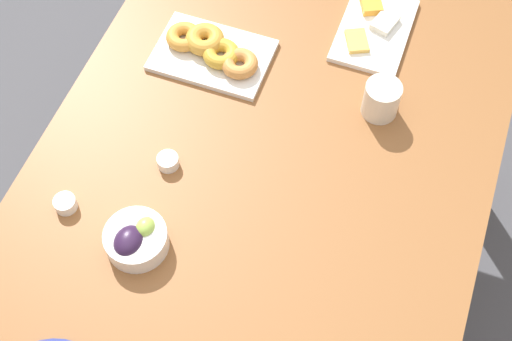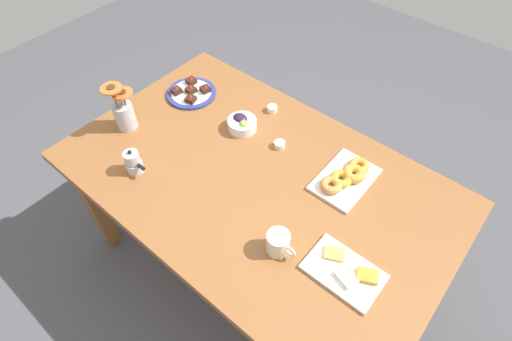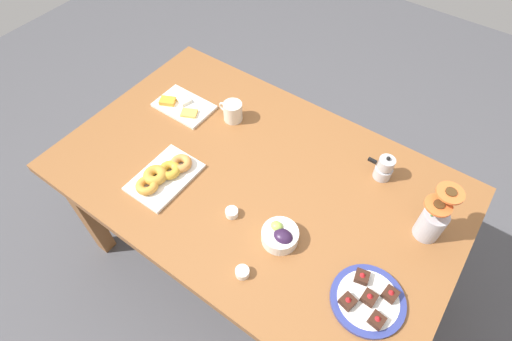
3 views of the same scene
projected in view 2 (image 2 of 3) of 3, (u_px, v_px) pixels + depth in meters
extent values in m
plane|color=#4C4C51|center=(256.00, 261.00, 2.21)|extent=(6.00, 6.00, 0.00)
cube|color=brown|center=(256.00, 180.00, 1.66)|extent=(1.60, 1.00, 0.04)
cube|color=brown|center=(95.00, 204.00, 2.03)|extent=(0.07, 0.07, 0.70)
cube|color=brown|center=(210.00, 118.00, 2.44)|extent=(0.07, 0.07, 0.70)
cube|color=brown|center=(433.00, 253.00, 1.85)|extent=(0.07, 0.07, 0.70)
cylinder|color=silver|center=(278.00, 243.00, 1.39)|extent=(0.08, 0.08, 0.09)
cylinder|color=brown|center=(278.00, 237.00, 1.36)|extent=(0.07, 0.07, 0.00)
torus|color=silver|center=(290.00, 251.00, 1.37)|extent=(0.05, 0.01, 0.05)
cylinder|color=white|center=(242.00, 124.00, 1.80)|extent=(0.13, 0.13, 0.05)
ellipsoid|color=#2D1938|center=(240.00, 119.00, 1.80)|extent=(0.07, 0.06, 0.04)
ellipsoid|color=#9EC14C|center=(244.00, 125.00, 1.77)|extent=(0.05, 0.04, 0.04)
cube|color=white|center=(344.00, 272.00, 1.36)|extent=(0.26, 0.17, 0.01)
cube|color=#EFB74C|center=(334.00, 254.00, 1.39)|extent=(0.08, 0.08, 0.01)
cube|color=white|center=(346.00, 278.00, 1.33)|extent=(0.08, 0.07, 0.02)
cube|color=orange|center=(367.00, 276.00, 1.33)|extent=(0.08, 0.08, 0.02)
cube|color=white|center=(345.00, 179.00, 1.62)|extent=(0.19, 0.28, 0.01)
torus|color=#CE8741|center=(331.00, 185.00, 1.57)|extent=(0.12, 0.12, 0.03)
torus|color=gold|center=(341.00, 179.00, 1.59)|extent=(0.12, 0.12, 0.03)
torus|color=gold|center=(354.00, 174.00, 1.61)|extent=(0.12, 0.12, 0.04)
torus|color=gold|center=(359.00, 166.00, 1.64)|extent=(0.12, 0.12, 0.03)
cylinder|color=white|center=(280.00, 145.00, 1.74)|extent=(0.05, 0.05, 0.03)
cylinder|color=#C68923|center=(280.00, 143.00, 1.73)|extent=(0.04, 0.04, 0.01)
cylinder|color=white|center=(272.00, 109.00, 1.89)|extent=(0.05, 0.05, 0.03)
cylinder|color=maroon|center=(272.00, 107.00, 1.88)|extent=(0.04, 0.04, 0.01)
cylinder|color=navy|center=(191.00, 93.00, 1.97)|extent=(0.24, 0.24, 0.01)
cylinder|color=white|center=(191.00, 93.00, 1.97)|extent=(0.20, 0.20, 0.01)
cube|color=#381E14|center=(191.00, 81.00, 2.00)|extent=(0.05, 0.05, 0.02)
cone|color=red|center=(191.00, 78.00, 1.99)|extent=(0.02, 0.02, 0.01)
cube|color=#381E14|center=(205.00, 89.00, 1.96)|extent=(0.05, 0.05, 0.02)
cone|color=red|center=(205.00, 86.00, 1.95)|extent=(0.02, 0.02, 0.01)
cube|color=#381E14|center=(176.00, 91.00, 1.95)|extent=(0.05, 0.05, 0.02)
cone|color=red|center=(176.00, 88.00, 1.94)|extent=(0.02, 0.02, 0.01)
cube|color=#381E14|center=(191.00, 99.00, 1.91)|extent=(0.05, 0.05, 0.02)
cone|color=red|center=(190.00, 96.00, 1.90)|extent=(0.02, 0.02, 0.01)
cube|color=#381E14|center=(191.00, 90.00, 1.96)|extent=(0.05, 0.05, 0.02)
cone|color=red|center=(190.00, 87.00, 1.94)|extent=(0.02, 0.02, 0.01)
cylinder|color=#B2B2BC|center=(125.00, 116.00, 1.79)|extent=(0.09, 0.09, 0.13)
cylinder|color=#3D702D|center=(115.00, 99.00, 1.69)|extent=(0.01, 0.01, 0.10)
cylinder|color=orange|center=(111.00, 88.00, 1.65)|extent=(0.09, 0.09, 0.01)
cylinder|color=#472D14|center=(111.00, 87.00, 1.64)|extent=(0.04, 0.04, 0.01)
cylinder|color=#3D702D|center=(124.00, 99.00, 1.72)|extent=(0.01, 0.01, 0.06)
cylinder|color=orange|center=(122.00, 93.00, 1.69)|extent=(0.09, 0.09, 0.01)
cylinder|color=#472D14|center=(122.00, 92.00, 1.69)|extent=(0.04, 0.04, 0.01)
cylinder|color=#B7B7BC|center=(135.00, 166.00, 1.64)|extent=(0.07, 0.07, 0.05)
cylinder|color=#B7B7BC|center=(133.00, 162.00, 1.62)|extent=(0.05, 0.05, 0.01)
cylinder|color=#B7B7BC|center=(131.00, 157.00, 1.60)|extent=(0.06, 0.06, 0.04)
sphere|color=black|center=(130.00, 152.00, 1.58)|extent=(0.02, 0.02, 0.02)
cube|color=black|center=(141.00, 167.00, 1.60)|extent=(0.04, 0.01, 0.01)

